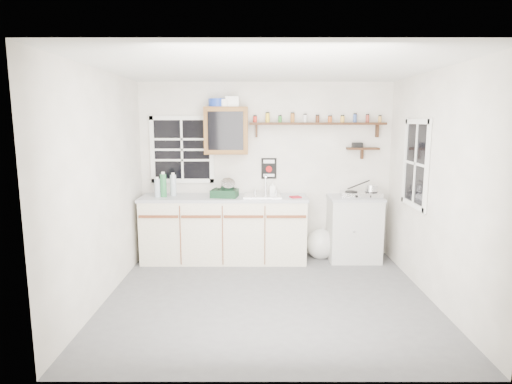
{
  "coord_description": "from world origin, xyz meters",
  "views": [
    {
      "loc": [
        -0.13,
        -4.56,
        1.95
      ],
      "look_at": [
        -0.14,
        0.55,
        1.11
      ],
      "focal_mm": 30.0,
      "sensor_mm": 36.0,
      "label": 1
    }
  ],
  "objects_px": {
    "main_cabinet": "(224,228)",
    "right_cabinet": "(354,228)",
    "dish_rack": "(226,191)",
    "upper_cabinet": "(226,131)",
    "hotplate": "(361,194)",
    "spice_shelf": "(317,123)"
  },
  "relations": [
    {
      "from": "upper_cabinet",
      "to": "dish_rack",
      "type": "height_order",
      "value": "upper_cabinet"
    },
    {
      "from": "main_cabinet",
      "to": "right_cabinet",
      "type": "xyz_separation_m",
      "value": [
        1.83,
        0.03,
        -0.01
      ]
    },
    {
      "from": "main_cabinet",
      "to": "dish_rack",
      "type": "relative_size",
      "value": 5.92
    },
    {
      "from": "dish_rack",
      "to": "hotplate",
      "type": "bearing_deg",
      "value": 10.64
    },
    {
      "from": "right_cabinet",
      "to": "hotplate",
      "type": "height_order",
      "value": "hotplate"
    },
    {
      "from": "right_cabinet",
      "to": "hotplate",
      "type": "relative_size",
      "value": 1.56
    },
    {
      "from": "right_cabinet",
      "to": "spice_shelf",
      "type": "height_order",
      "value": "spice_shelf"
    },
    {
      "from": "upper_cabinet",
      "to": "hotplate",
      "type": "bearing_deg",
      "value": -4.21
    },
    {
      "from": "dish_rack",
      "to": "spice_shelf",
      "type": "bearing_deg",
      "value": 20.79
    },
    {
      "from": "hotplate",
      "to": "dish_rack",
      "type": "bearing_deg",
      "value": -172.67
    },
    {
      "from": "main_cabinet",
      "to": "dish_rack",
      "type": "bearing_deg",
      "value": -64.26
    },
    {
      "from": "right_cabinet",
      "to": "dish_rack",
      "type": "height_order",
      "value": "dish_rack"
    },
    {
      "from": "dish_rack",
      "to": "right_cabinet",
      "type": "bearing_deg",
      "value": 11.36
    },
    {
      "from": "dish_rack",
      "to": "upper_cabinet",
      "type": "bearing_deg",
      "value": 96.92
    },
    {
      "from": "upper_cabinet",
      "to": "right_cabinet",
      "type": "bearing_deg",
      "value": -3.76
    },
    {
      "from": "main_cabinet",
      "to": "spice_shelf",
      "type": "relative_size",
      "value": 1.21
    },
    {
      "from": "main_cabinet",
      "to": "spice_shelf",
      "type": "bearing_deg",
      "value": 9.32
    },
    {
      "from": "main_cabinet",
      "to": "dish_rack",
      "type": "height_order",
      "value": "dish_rack"
    },
    {
      "from": "dish_rack",
      "to": "hotplate",
      "type": "height_order",
      "value": "dish_rack"
    },
    {
      "from": "main_cabinet",
      "to": "hotplate",
      "type": "relative_size",
      "value": 3.96
    },
    {
      "from": "main_cabinet",
      "to": "right_cabinet",
      "type": "height_order",
      "value": "main_cabinet"
    },
    {
      "from": "dish_rack",
      "to": "main_cabinet",
      "type": "bearing_deg",
      "value": 124.39
    }
  ]
}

